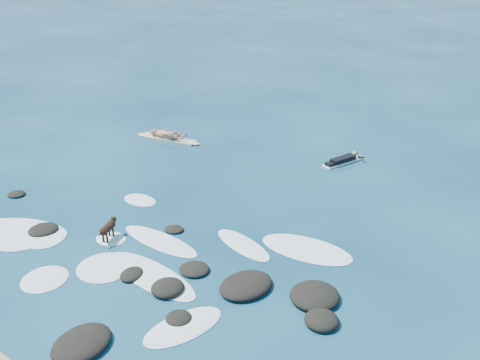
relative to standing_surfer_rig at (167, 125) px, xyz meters
The scene contains 6 objects.
ground 9.37m from the standing_surfer_rig, 55.41° to the right, with size 160.00×160.00×0.00m, color #0A2642.
reef_rocks 12.55m from the standing_surfer_rig, 49.86° to the right, with size 14.38×6.94×0.44m.
breaking_foam 10.22m from the standing_surfer_rig, 58.91° to the right, with size 12.45×7.39×0.12m.
standing_surfer_rig is the anchor object (origin of this frame).
paddling_surfer_rig 8.75m from the standing_surfer_rig, 12.96° to the left, with size 1.41×2.26×0.40m.
dog 9.53m from the standing_surfer_rig, 62.39° to the right, with size 0.47×1.11×0.72m.
Camera 1 is at (11.16, -11.45, 9.45)m, focal length 40.00 mm.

